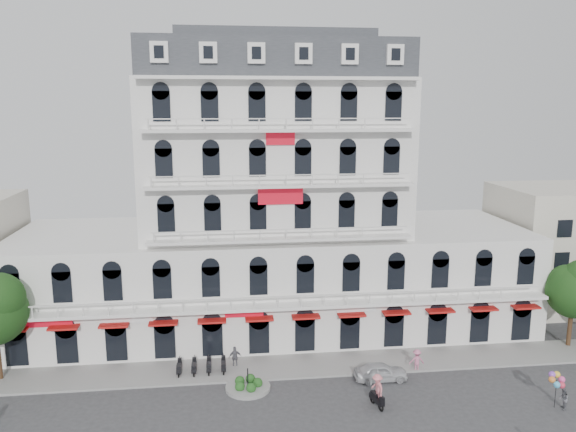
{
  "coord_description": "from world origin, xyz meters",
  "views": [
    {
      "loc": [
        -4.54,
        -30.88,
        19.86
      ],
      "look_at": [
        0.36,
        10.0,
        11.73
      ],
      "focal_mm": 35.0,
      "sensor_mm": 36.0,
      "label": 1
    }
  ],
  "objects": [
    {
      "name": "rider_center",
      "position": [
        5.46,
        2.58,
        1.26
      ],
      "size": [
        0.99,
        1.67,
        2.36
      ],
      "rotation": [
        0.0,
        0.0,
        4.97
      ],
      "color": "black",
      "rests_on": "ground"
    },
    {
      "name": "parked_car",
      "position": [
        6.76,
        6.19,
        0.66
      ],
      "size": [
        3.9,
        1.59,
        1.33
      ],
      "primitive_type": "imported",
      "rotation": [
        0.0,
        0.0,
        1.56
      ],
      "color": "silver",
      "rests_on": "ground"
    },
    {
      "name": "flank_building_east",
      "position": [
        30.0,
        20.0,
        6.0
      ],
      "size": [
        14.0,
        10.0,
        12.0
      ],
      "primitive_type": "cube",
      "color": "beige",
      "rests_on": "ground"
    },
    {
      "name": "balloon_vendor",
      "position": [
        17.47,
        0.95,
        1.33
      ],
      "size": [
        1.36,
        1.26,
        2.45
      ],
      "color": "slate",
      "rests_on": "ground"
    },
    {
      "name": "tree_east_inner",
      "position": [
        24.05,
        9.98,
        5.21
      ],
      "size": [
        4.4,
        4.37,
        7.57
      ],
      "color": "#382314",
      "rests_on": "ground"
    },
    {
      "name": "main_building",
      "position": [
        0.0,
        18.0,
        9.96
      ],
      "size": [
        45.0,
        15.0,
        25.8
      ],
      "color": "silver",
      "rests_on": "ground"
    },
    {
      "name": "pedestrian_right",
      "position": [
        9.87,
        7.26,
        0.87
      ],
      "size": [
        1.17,
        0.73,
        1.75
      ],
      "primitive_type": "imported",
      "rotation": [
        0.0,
        0.0,
        3.07
      ],
      "color": "#D06E93",
      "rests_on": "ground"
    },
    {
      "name": "parked_scooter_row",
      "position": [
        -6.35,
        8.8,
        0.0
      ],
      "size": [
        4.4,
        1.8,
        1.1
      ],
      "primitive_type": null,
      "color": "black",
      "rests_on": "ground"
    },
    {
      "name": "traffic_island",
      "position": [
        -3.0,
        6.0,
        0.26
      ],
      "size": [
        3.2,
        3.2,
        1.6
      ],
      "color": "gray",
      "rests_on": "ground"
    },
    {
      "name": "sidewalk",
      "position": [
        0.0,
        9.0,
        0.08
      ],
      "size": [
        53.0,
        4.0,
        0.16
      ],
      "primitive_type": "cube",
      "color": "gray",
      "rests_on": "ground"
    },
    {
      "name": "pedestrian_mid",
      "position": [
        -3.81,
        9.5,
        0.86
      ],
      "size": [
        1.05,
        0.56,
        1.71
      ],
      "primitive_type": "imported",
      "rotation": [
        0.0,
        0.0,
        3.29
      ],
      "color": "slate",
      "rests_on": "ground"
    }
  ]
}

